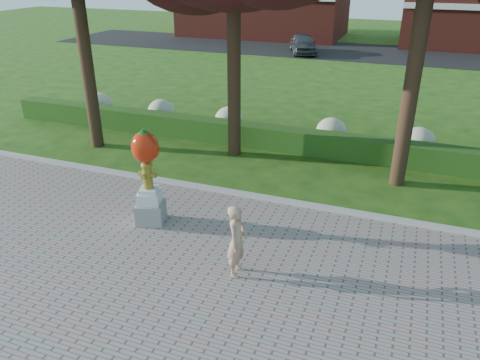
# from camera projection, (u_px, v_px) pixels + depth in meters

# --- Properties ---
(ground) EXTENTS (100.00, 100.00, 0.00)m
(ground) POSITION_uv_depth(u_px,v_px,m) (221.00, 257.00, 10.73)
(ground) COLOR #1F4912
(ground) RESTS_ON ground
(curb) EXTENTS (40.00, 0.18, 0.15)m
(curb) POSITION_uv_depth(u_px,v_px,m) (262.00, 198.00, 13.24)
(curb) COLOR #ADADA5
(curb) RESTS_ON ground
(lawn_hedge) EXTENTS (24.00, 0.70, 0.80)m
(lawn_hedge) POSITION_uv_depth(u_px,v_px,m) (297.00, 141.00, 16.49)
(lawn_hedge) COLOR #224A15
(lawn_hedge) RESTS_ON ground
(hydrangea_row) EXTENTS (20.10, 1.10, 0.99)m
(hydrangea_row) POSITION_uv_depth(u_px,v_px,m) (320.00, 130.00, 17.09)
(hydrangea_row) COLOR #A1A57E
(hydrangea_row) RESTS_ON ground
(street) EXTENTS (50.00, 8.00, 0.02)m
(street) POSITION_uv_depth(u_px,v_px,m) (367.00, 52.00, 34.44)
(street) COLOR black
(street) RESTS_ON ground
(hydrant_sculpture) EXTENTS (0.85, 0.85, 2.51)m
(hydrant_sculpture) POSITION_uv_depth(u_px,v_px,m) (147.00, 175.00, 11.56)
(hydrant_sculpture) COLOR gray
(hydrant_sculpture) RESTS_ON walkway
(woman) EXTENTS (0.40, 0.60, 1.63)m
(woman) POSITION_uv_depth(u_px,v_px,m) (237.00, 241.00, 9.78)
(woman) COLOR tan
(woman) RESTS_ON walkway
(parked_car) EXTENTS (2.95, 4.39, 1.39)m
(parked_car) POSITION_uv_depth(u_px,v_px,m) (303.00, 43.00, 33.83)
(parked_car) COLOR #3C3F44
(parked_car) RESTS_ON street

